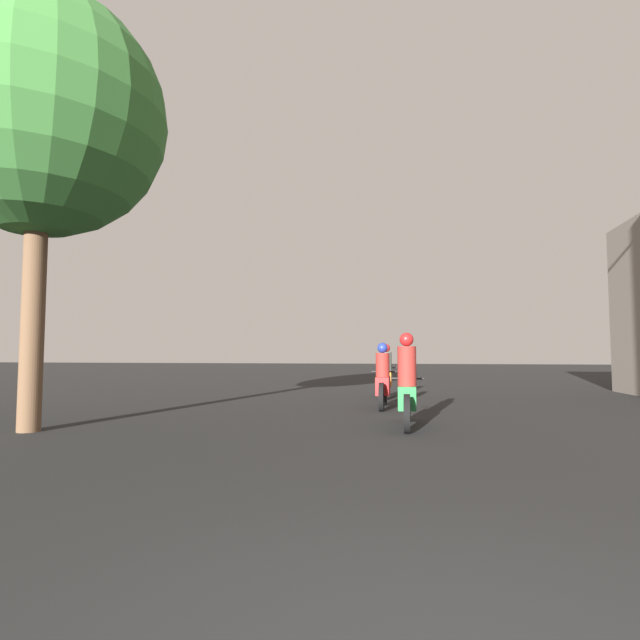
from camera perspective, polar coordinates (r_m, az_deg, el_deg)
The scene contains 4 objects.
motorcycle_green at distance 8.84m, azimuth 9.93°, elevation -7.79°, with size 0.60×2.00×1.63m.
motorcycle_red at distance 11.78m, azimuth 7.21°, elevation -7.02°, with size 0.60×1.95×1.52m.
motorcycle_orange at distance 14.54m, azimuth 7.58°, elevation -6.34°, with size 0.60×1.97×1.54m.
street_tree at distance 10.28m, azimuth -29.29°, elevation 19.69°, with size 4.14×4.14×7.38m.
Camera 1 is at (-0.18, -1.65, 1.27)m, focal length 28.00 mm.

